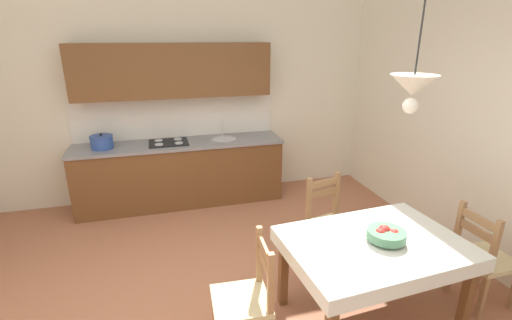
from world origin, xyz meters
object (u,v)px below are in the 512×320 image
kitchen_cabinetry (179,145)px  dining_table (373,254)px  dining_chair_window_side (483,258)px  fruit_bowl (386,234)px  pendant_lamp (413,87)px  dining_chair_tv_side (246,299)px  dining_chair_kitchen_side (330,223)px

kitchen_cabinetry → dining_table: kitchen_cabinetry is taller
dining_table → dining_chair_window_side: dining_chair_window_side is taller
fruit_bowl → dining_table: bearing=162.8°
fruit_bowl → pendant_lamp: 1.15m
dining_chair_tv_side → fruit_bowl: 1.19m
kitchen_cabinetry → dining_table: bearing=-64.5°
kitchen_cabinetry → fruit_bowl: (1.40, -2.80, -0.04)m
kitchen_cabinetry → dining_table: (1.32, -2.78, -0.22)m
kitchen_cabinetry → dining_chair_tv_side: (0.26, -2.79, -0.41)m
dining_chair_tv_side → pendant_lamp: bearing=-2.1°
fruit_bowl → pendant_lamp: pendant_lamp is taller
dining_chair_kitchen_side → dining_chair_tv_side: same height
dining_chair_kitchen_side → dining_chair_window_side: size_ratio=1.00×
dining_chair_kitchen_side → dining_chair_tv_side: 1.42m
dining_table → fruit_bowl: fruit_bowl is taller
dining_chair_kitchen_side → fruit_bowl: 0.96m
dining_chair_tv_side → dining_chair_window_side: (2.13, -0.05, 0.00)m
pendant_lamp → dining_chair_tv_side: bearing=177.9°
dining_table → dining_chair_tv_side: bearing=-179.2°
dining_chair_kitchen_side → dining_chair_window_side: bearing=-42.7°
dining_chair_window_side → fruit_bowl: dining_chair_window_side is taller
fruit_bowl → pendant_lamp: size_ratio=0.37×
dining_chair_window_side → pendant_lamp: (-0.96, 0.01, 1.52)m
dining_chair_window_side → dining_chair_kitchen_side: bearing=137.3°
dining_chair_kitchen_side → pendant_lamp: pendant_lamp is taller
dining_chair_tv_side → kitchen_cabinetry: bearing=95.4°
kitchen_cabinetry → dining_chair_kitchen_side: size_ratio=3.04×
dining_chair_kitchen_side → fruit_bowl: bearing=-88.7°
dining_chair_kitchen_side → pendant_lamp: size_ratio=1.16×
dining_chair_kitchen_side → dining_chair_tv_side: (-1.12, -0.88, 0.00)m
dining_table → dining_chair_kitchen_side: dining_chair_kitchen_side is taller
kitchen_cabinetry → dining_chair_tv_side: size_ratio=3.04×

